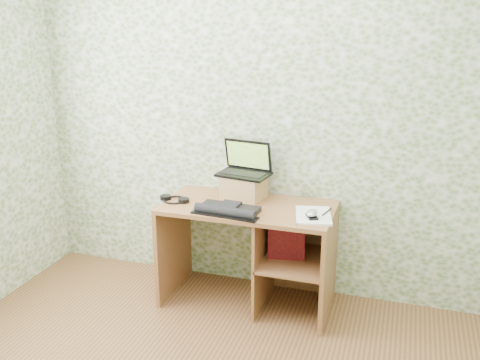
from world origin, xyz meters
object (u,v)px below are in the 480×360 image
(desk, at_px, (259,240))
(laptop, at_px, (245,166))
(keyboard, at_px, (228,210))
(riser, at_px, (244,187))
(notepad, at_px, (313,215))

(desk, relative_size, laptop, 3.05)
(laptop, relative_size, keyboard, 0.84)
(desk, bearing_deg, riser, 143.11)
(desk, height_order, notepad, notepad)
(desk, height_order, riser, riser)
(riser, distance_m, notepad, 0.60)
(riser, xyz_separation_m, keyboard, (-0.01, -0.32, -0.06))
(riser, height_order, notepad, riser)
(riser, bearing_deg, desk, -36.89)
(laptop, xyz_separation_m, notepad, (0.55, -0.26, -0.22))
(desk, relative_size, notepad, 3.70)
(notepad, bearing_deg, desk, 152.88)
(riser, distance_m, laptop, 0.15)
(keyboard, bearing_deg, laptop, 92.49)
(notepad, bearing_deg, riser, 145.73)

